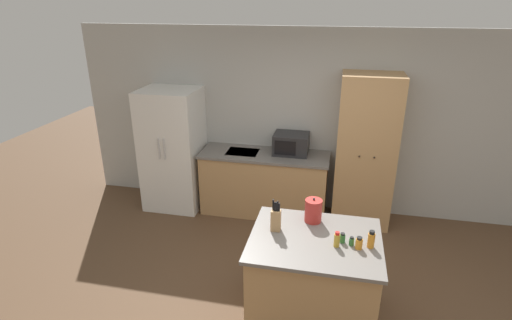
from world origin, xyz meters
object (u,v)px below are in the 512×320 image
Objects in this scene: microwave at (291,144)px; spice_bottle_short_red at (359,243)px; knife_block at (276,219)px; spice_bottle_tall_dark at (337,240)px; refrigerator at (173,149)px; spice_bottle_pale_salt at (352,241)px; pantry_cabinet at (366,152)px; spice_bottle_green_herb at (371,240)px; kettle at (313,211)px; spice_bottle_amber_oil at (342,238)px.

microwave is 4.17× the size of spice_bottle_short_red.
knife_block is (0.12, -2.00, -0.04)m from microwave.
microwave is 3.28× the size of spice_bottle_tall_dark.
microwave is (1.71, 0.14, 0.17)m from refrigerator.
spice_bottle_pale_salt is at bearing 145.35° from spice_bottle_short_red.
pantry_cabinet is at bearing 81.40° from spice_bottle_tall_dark.
refrigerator is 3.28m from spice_bottle_short_red.
knife_block is at bearing 169.43° from spice_bottle_short_red.
knife_block is at bearing 173.57° from spice_bottle_green_herb.
microwave reaches higher than spice_bottle_green_herb.
kettle is at bearing 137.05° from spice_bottle_pale_salt.
pantry_cabinet reaches higher than microwave.
spice_bottle_amber_oil is at bearing -38.22° from refrigerator.
spice_bottle_amber_oil is at bearing 173.94° from spice_bottle_green_herb.
spice_bottle_pale_salt is (0.08, -0.03, -0.01)m from spice_bottle_amber_oil.
kettle is at bearing 147.37° from spice_bottle_green_herb.
spice_bottle_short_red is (0.76, -0.14, -0.06)m from knife_block.
kettle is (-0.53, 0.34, 0.04)m from spice_bottle_green_herb.
spice_bottle_pale_salt is at bearing -68.65° from microwave.
pantry_cabinet is 2.02m from spice_bottle_amber_oil.
spice_bottle_pale_salt is (0.82, -2.10, -0.12)m from microwave.
microwave is 5.21× the size of spice_bottle_amber_oil.
spice_bottle_short_red is at bearing -37.65° from refrigerator.
knife_block reaches higher than spice_bottle_short_red.
spice_bottle_green_herb is (2.70, -1.96, 0.09)m from refrigerator.
spice_bottle_green_herb is at bearing -35.96° from refrigerator.
pantry_cabinet is 2.10m from spice_bottle_tall_dark.
spice_bottle_pale_salt is at bearing 21.00° from spice_bottle_tall_dark.
spice_bottle_amber_oil is (-0.14, 0.07, -0.01)m from spice_bottle_short_red.
spice_bottle_green_herb is (0.10, 0.04, 0.02)m from spice_bottle_short_red.
kettle reaches higher than spice_bottle_amber_oil.
spice_bottle_green_herb is at bearing -64.84° from microwave.
spice_bottle_amber_oil reaches higher than spice_bottle_pale_salt.
refrigerator is 3.13m from spice_bottle_tall_dark.
pantry_cabinet is at bearing -3.83° from microwave.
pantry_cabinet is 8.12× the size of kettle.
spice_bottle_tall_dark is 1.59× the size of spice_bottle_amber_oil.
microwave is 1.81m from kettle.
spice_bottle_tall_dark is at bearing -58.65° from kettle.
spice_bottle_pale_salt is 0.32× the size of kettle.
pantry_cabinet is 17.92× the size of spice_bottle_short_red.
knife_block is 2.76× the size of spice_bottle_short_red.
spice_bottle_green_herb is 0.65× the size of kettle.
knife_block is 3.45× the size of spice_bottle_amber_oil.
spice_bottle_short_red is at bearing -93.40° from pantry_cabinet.
spice_bottle_tall_dark is 1.82× the size of spice_bottle_pale_salt.
spice_bottle_tall_dark is at bearing -98.60° from pantry_cabinet.
refrigerator is 19.12× the size of spice_bottle_amber_oil.
spice_bottle_amber_oil is at bearing -47.58° from kettle.
spice_bottle_green_herb is at bearing 0.64° from spice_bottle_pale_salt.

